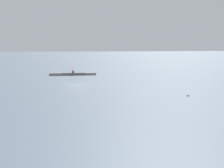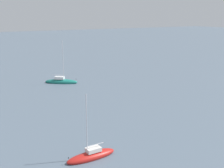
# 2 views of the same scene
# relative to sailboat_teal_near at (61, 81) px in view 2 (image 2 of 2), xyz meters

# --- Properties ---
(sailboat_teal_near) EXTENTS (6.89, 8.02, 11.17)m
(sailboat_teal_near) POSITION_rel_sailboat_teal_near_xyz_m (0.00, 0.00, 0.00)
(sailboat_teal_near) COLOR #197266
(sailboat_teal_near) RESTS_ON ground_plane
(sailboat_red_mid) EXTENTS (1.94, 6.46, 8.45)m
(sailboat_red_mid) POSITION_rel_sailboat_teal_near_xyz_m (-39.23, 11.67, -0.09)
(sailboat_red_mid) COLOR red
(sailboat_red_mid) RESTS_ON ground_plane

